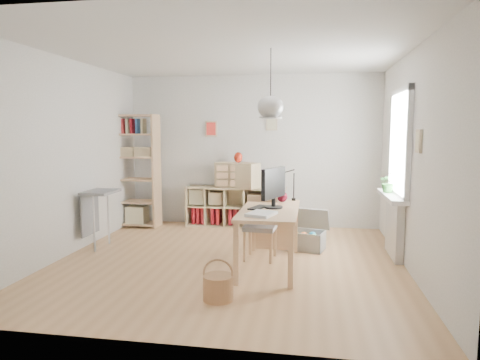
% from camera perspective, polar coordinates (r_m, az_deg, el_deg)
% --- Properties ---
extents(ground, '(4.50, 4.50, 0.00)m').
position_cam_1_polar(ground, '(5.75, -1.50, -10.77)').
color(ground, tan).
rests_on(ground, ground).
extents(room_shell, '(4.50, 4.50, 4.50)m').
position_cam_1_polar(room_shell, '(5.27, 4.09, 9.67)').
color(room_shell, white).
rests_on(room_shell, ground).
extents(window_unit, '(0.07, 1.16, 1.46)m').
position_cam_1_polar(window_unit, '(6.11, 20.64, 4.61)').
color(window_unit, white).
rests_on(window_unit, ground).
extents(radiator, '(0.10, 0.80, 0.80)m').
position_cam_1_polar(radiator, '(6.24, 19.89, -5.99)').
color(radiator, silver).
rests_on(radiator, ground).
extents(windowsill, '(0.22, 1.20, 0.06)m').
position_cam_1_polar(windowsill, '(6.15, 19.59, -2.08)').
color(windowsill, white).
rests_on(windowsill, radiator).
extents(desk, '(0.70, 1.50, 0.75)m').
position_cam_1_polar(desk, '(5.37, 3.97, -4.81)').
color(desk, tan).
rests_on(desk, ground).
extents(cube_shelf, '(1.40, 0.38, 0.72)m').
position_cam_1_polar(cube_shelf, '(7.75, -2.02, -3.95)').
color(cube_shelf, tan).
rests_on(cube_shelf, ground).
extents(tall_bookshelf, '(0.80, 0.38, 2.00)m').
position_cam_1_polar(tall_bookshelf, '(7.85, -13.73, 1.81)').
color(tall_bookshelf, tan).
rests_on(tall_bookshelf, ground).
extents(side_table, '(0.40, 0.55, 0.85)m').
position_cam_1_polar(side_table, '(6.60, -18.59, -2.90)').
color(side_table, gray).
rests_on(side_table, ground).
extents(chair, '(0.44, 0.44, 0.84)m').
position_cam_1_polar(chair, '(5.79, 2.80, -5.79)').
color(chair, gray).
rests_on(chair, ground).
extents(wicker_basket, '(0.32, 0.31, 0.43)m').
position_cam_1_polar(wicker_basket, '(4.49, -2.93, -14.00)').
color(wicker_basket, '#A8744B').
rests_on(wicker_basket, ground).
extents(storage_chest, '(0.66, 0.71, 0.56)m').
position_cam_1_polar(storage_chest, '(6.37, 8.89, -7.42)').
color(storage_chest, '#B5B5B0').
rests_on(storage_chest, ground).
extents(monitor, '(0.26, 0.56, 0.51)m').
position_cam_1_polar(monitor, '(5.36, 4.51, -0.73)').
color(monitor, black).
rests_on(monitor, desk).
extents(keyboard, '(0.23, 0.37, 0.02)m').
position_cam_1_polar(keyboard, '(5.38, 2.41, -3.68)').
color(keyboard, black).
rests_on(keyboard, desk).
extents(task_lamp, '(0.38, 0.14, 0.41)m').
position_cam_1_polar(task_lamp, '(5.91, 5.37, -0.12)').
color(task_lamp, black).
rests_on(task_lamp, desk).
extents(yarn_ball, '(0.14, 0.14, 0.14)m').
position_cam_1_polar(yarn_ball, '(5.85, 5.64, -2.23)').
color(yarn_ball, '#490910').
rests_on(yarn_ball, desk).
extents(paper_tray, '(0.36, 0.41, 0.03)m').
position_cam_1_polar(paper_tray, '(4.92, 2.88, -4.54)').
color(paper_tray, white).
rests_on(paper_tray, desk).
extents(drawer_chest, '(0.83, 0.61, 0.43)m').
position_cam_1_polar(drawer_chest, '(7.58, -0.33, 0.69)').
color(drawer_chest, tan).
rests_on(drawer_chest, cube_shelf).
extents(red_vase, '(0.15, 0.15, 0.18)m').
position_cam_1_polar(red_vase, '(7.55, -0.24, 3.03)').
color(red_vase, maroon).
rests_on(red_vase, drawer_chest).
extents(potted_plant, '(0.28, 0.24, 0.29)m').
position_cam_1_polar(potted_plant, '(6.29, 19.21, -0.29)').
color(potted_plant, '#245C22').
rests_on(potted_plant, windowsill).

